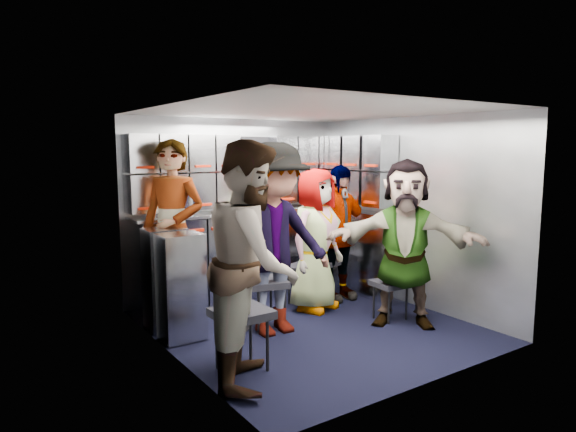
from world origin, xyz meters
TOP-DOWN VIEW (x-y plane):
  - floor at (0.00, 0.00)m, footprint 3.00×3.00m
  - wall_back at (0.00, 1.50)m, footprint 2.80×0.04m
  - wall_left at (-1.40, 0.00)m, footprint 0.04×3.00m
  - wall_right at (1.40, 0.00)m, footprint 0.04×3.00m
  - ceiling at (0.00, 0.00)m, footprint 2.80×3.00m
  - cart_bank_back at (0.00, 1.29)m, footprint 2.68×0.38m
  - cart_bank_left at (-1.19, 0.56)m, footprint 0.38×0.76m
  - counter at (0.00, 1.29)m, footprint 2.68×0.42m
  - locker_bank_back at (0.00, 1.35)m, footprint 2.68×0.28m
  - locker_bank_right at (1.25, 0.70)m, footprint 0.28×1.00m
  - right_cabinet at (1.25, 0.60)m, footprint 0.28×1.20m
  - coffee_niche at (0.18, 1.41)m, footprint 0.46×0.16m
  - red_latch_strip at (0.00, 1.09)m, footprint 2.60×0.02m
  - jump_seat_near_left at (-1.05, -0.51)m, footprint 0.43×0.41m
  - jump_seat_mid_left at (-0.38, 0.23)m, footprint 0.50×0.48m
  - jump_seat_center at (0.38, 0.60)m, footprint 0.47×0.45m
  - jump_seat_mid_right at (0.82, 0.75)m, footprint 0.46×0.45m
  - jump_seat_near_right at (0.81, -0.29)m, footprint 0.37×0.35m
  - attendant_standing at (-1.05, 0.89)m, footprint 0.76×0.80m
  - attendant_arc_a at (-1.05, -0.69)m, footprint 1.07×1.12m
  - attendant_arc_b at (-0.38, 0.05)m, footprint 1.19×0.72m
  - attendant_arc_c at (0.38, 0.42)m, footprint 0.87×0.70m
  - attendant_arc_d at (0.82, 0.57)m, footprint 0.92×0.39m
  - attendant_arc_e at (0.81, -0.47)m, footprint 1.42×1.44m
  - bottle_left at (-0.82, 1.24)m, footprint 0.06×0.06m
  - bottle_mid at (-0.71, 1.24)m, footprint 0.07×0.07m
  - bottle_right at (0.82, 1.24)m, footprint 0.07×0.07m
  - cup_left at (-1.04, 1.23)m, footprint 0.07×0.07m
  - cup_right at (1.14, 1.23)m, footprint 0.07×0.07m

SIDE VIEW (x-z plane):
  - floor at x=0.00m, z-range 0.00..0.00m
  - jump_seat_near_right at x=0.81m, z-range 0.15..0.56m
  - jump_seat_center at x=0.38m, z-range 0.17..0.63m
  - jump_seat_mid_right at x=0.82m, z-range 0.17..0.63m
  - jump_seat_mid_left at x=-0.38m, z-range 0.18..0.67m
  - jump_seat_near_left at x=-1.05m, z-range 0.19..0.69m
  - cart_bank_back at x=0.00m, z-range 0.00..0.99m
  - cart_bank_left at x=-1.19m, z-range 0.00..0.99m
  - right_cabinet at x=1.25m, z-range 0.00..1.00m
  - attendant_arc_c at x=0.38m, z-range 0.00..1.54m
  - attendant_arc_d at x=0.82m, z-range 0.00..1.56m
  - attendant_arc_e at x=0.81m, z-range 0.00..1.65m
  - red_latch_strip at x=0.00m, z-range 0.86..0.90m
  - attendant_arc_b at x=-0.38m, z-range 0.00..1.81m
  - attendant_arc_a at x=-1.05m, z-range 0.00..1.82m
  - attendant_standing at x=-1.05m, z-range 0.00..1.85m
  - counter at x=0.00m, z-range 1.00..1.03m
  - wall_back at x=0.00m, z-range 0.00..2.10m
  - wall_left at x=-1.40m, z-range 0.00..2.10m
  - wall_right at x=1.40m, z-range 0.00..2.10m
  - cup_right at x=1.14m, z-range 1.03..1.12m
  - cup_left at x=-1.04m, z-range 1.03..1.13m
  - bottle_mid at x=-0.71m, z-range 1.03..1.26m
  - bottle_right at x=0.82m, z-range 1.03..1.27m
  - bottle_left at x=-0.82m, z-range 1.03..1.27m
  - coffee_niche at x=0.18m, z-range 1.05..1.89m
  - locker_bank_back at x=0.00m, z-range 1.08..1.90m
  - locker_bank_right at x=1.25m, z-range 1.08..1.90m
  - ceiling at x=0.00m, z-range 2.09..2.11m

